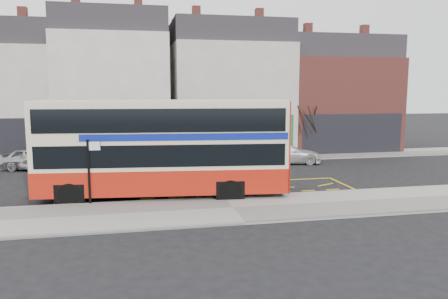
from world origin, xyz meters
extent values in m
plane|color=black|center=(0.00, 0.00, 0.00)|extent=(120.00, 120.00, 0.00)
cube|color=gray|center=(0.00, -2.30, 0.07)|extent=(40.00, 4.00, 0.15)
cube|color=gray|center=(0.00, -0.38, 0.07)|extent=(40.00, 0.15, 0.15)
cube|color=gray|center=(0.00, 11.00, 0.07)|extent=(50.00, 3.00, 0.15)
cube|color=beige|center=(-13.50, 15.00, 4.00)|extent=(8.00, 8.00, 8.00)
cube|color=#97443C|center=(-11.50, 14.00, 10.20)|extent=(0.60, 0.60, 1.20)
cube|color=silver|center=(-5.50, 15.00, 4.50)|extent=(8.00, 8.00, 9.00)
cube|color=#28262B|center=(-5.50, 15.00, 9.90)|extent=(8.00, 7.20, 1.80)
cube|color=#97443C|center=(-7.90, 14.00, 11.20)|extent=(0.60, 0.60, 1.20)
cube|color=#97443C|center=(-3.50, 14.00, 11.20)|extent=(0.60, 0.60, 1.20)
cube|color=black|center=(-5.50, 11.02, 1.60)|extent=(7.36, 0.06, 3.20)
cube|color=black|center=(-5.50, 11.04, 1.40)|extent=(5.60, 0.04, 2.00)
cube|color=beige|center=(3.50, 15.00, 4.25)|extent=(9.00, 8.00, 8.50)
cube|color=#28262B|center=(3.50, 15.00, 9.40)|extent=(9.00, 7.20, 1.80)
cube|color=#97443C|center=(0.80, 14.00, 10.70)|extent=(0.60, 0.60, 1.20)
cube|color=#97443C|center=(5.75, 14.00, 10.70)|extent=(0.60, 0.60, 1.20)
cube|color=#126935|center=(3.50, 11.02, 1.60)|extent=(8.28, 0.06, 3.20)
cube|color=black|center=(3.50, 11.04, 1.40)|extent=(6.30, 0.04, 2.00)
cube|color=#97443C|center=(12.50, 15.00, 3.75)|extent=(9.00, 8.00, 7.50)
cube|color=#28262B|center=(12.50, 15.00, 8.40)|extent=(9.00, 7.20, 1.80)
cube|color=#97443C|center=(9.80, 14.00, 9.70)|extent=(0.60, 0.60, 1.20)
cube|color=#97443C|center=(14.75, 14.00, 9.70)|extent=(0.60, 0.60, 1.20)
cube|color=black|center=(12.50, 11.02, 1.60)|extent=(8.28, 0.06, 3.20)
cube|color=black|center=(12.50, 11.04, 1.40)|extent=(6.30, 0.04, 2.00)
cube|color=beige|center=(-2.70, 0.60, 2.48)|extent=(11.69, 3.80, 4.23)
cube|color=#B01D0E|center=(-2.70, 0.60, 0.94)|extent=(11.73, 3.85, 1.15)
cube|color=#B01D0E|center=(2.99, 0.00, 2.48)|extent=(0.34, 2.64, 4.23)
cube|color=black|center=(-2.70, 0.60, 2.19)|extent=(11.24, 3.82, 0.99)
cube|color=black|center=(-2.70, 0.60, 3.76)|extent=(11.24, 3.82, 1.04)
cube|color=navy|center=(-1.66, 0.49, 3.03)|extent=(9.41, 3.61, 0.31)
cube|color=black|center=(-8.39, 1.20, 1.93)|extent=(0.31, 2.39, 1.67)
cube|color=black|center=(-8.39, 1.20, 3.76)|extent=(0.31, 2.39, 1.04)
cube|color=black|center=(-8.38, 1.20, 2.92)|extent=(0.24, 1.82, 0.37)
cube|color=beige|center=(-2.70, 0.60, 4.54)|extent=(11.68, 3.70, 0.13)
cylinder|color=black|center=(-6.87, -0.15, 0.52)|extent=(1.07, 0.40, 1.04)
cylinder|color=black|center=(-6.62, 2.21, 0.52)|extent=(1.07, 0.40, 1.04)
cylinder|color=black|center=(0.18, -0.90, 0.52)|extent=(1.07, 0.40, 1.04)
cylinder|color=black|center=(0.43, 1.46, 0.52)|extent=(1.07, 0.40, 1.04)
cube|color=black|center=(-6.00, -0.40, 1.56)|extent=(0.10, 0.10, 2.82)
cube|color=white|center=(-5.72, -0.42, 2.69)|extent=(0.51, 0.08, 0.41)
cube|color=white|center=(-6.00, -0.34, 1.93)|extent=(0.33, 0.06, 0.47)
imported|color=#A8A7AC|center=(-10.24, 9.31, 0.73)|extent=(4.56, 2.73, 1.45)
imported|color=#494C52|center=(-1.82, 8.95, 0.64)|extent=(4.10, 2.30, 1.28)
imported|color=silver|center=(6.16, 8.47, 0.70)|extent=(5.05, 2.69, 1.39)
cylinder|color=#331D17|center=(8.72, 11.21, 0.91)|extent=(0.24, 0.24, 1.82)
camera|label=1|loc=(-3.98, -19.84, 5.16)|focal=35.00mm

